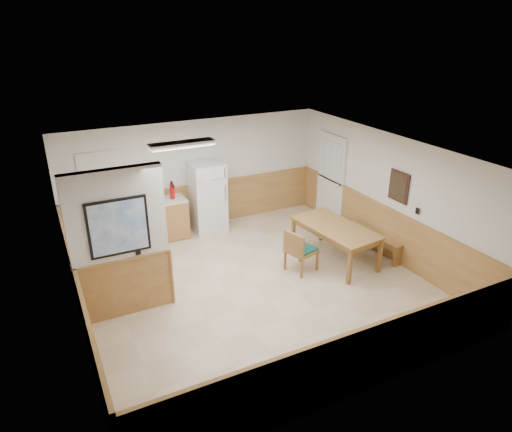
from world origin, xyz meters
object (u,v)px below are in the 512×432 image
dining_table (335,231)px  soap_bottle (105,204)px  refrigerator (208,197)px  dining_bench (373,237)px  dining_chair (298,249)px  fire_extinguisher (172,191)px

dining_table → soap_bottle: soap_bottle is taller
dining_table → soap_bottle: bearing=140.4°
refrigerator → dining_bench: refrigerator is taller
refrigerator → dining_bench: size_ratio=1.08×
dining_table → soap_bottle: size_ratio=8.02×
dining_chair → soap_bottle: (-3.07, 2.62, 0.52)m
dining_bench → dining_chair: bearing=170.9°
fire_extinguisher → soap_bottle: size_ratio=1.69×
soap_bottle → dining_bench: bearing=-28.2°
dining_bench → refrigerator: bearing=127.2°
dining_table → fire_extinguisher: bearing=128.3°
dining_table → dining_chair: (-0.89, -0.07, -0.16)m
refrigerator → dining_table: 3.04m
dining_table → fire_extinguisher: fire_extinguisher is taller
dining_chair → soap_bottle: bearing=123.9°
refrigerator → dining_bench: 3.73m
dining_bench → dining_chair: 1.83m
dining_chair → soap_bottle: 4.07m
dining_bench → soap_bottle: soap_bottle is taller
dining_bench → fire_extinguisher: size_ratio=3.73×
refrigerator → dining_table: bearing=-53.8°
dining_bench → fire_extinguisher: fire_extinguisher is taller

